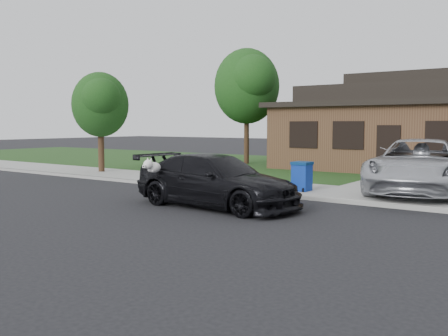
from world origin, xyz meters
The scene contains 11 objects.
ground centered at (0.00, 0.00, 0.00)m, with size 120.00×120.00×0.00m, color black.
sidewalk centered at (0.00, 5.00, 0.06)m, with size 60.00×3.00×0.12m, color gray.
curb centered at (0.00, 3.50, 0.06)m, with size 60.00×0.12×0.12m, color gray.
lawn centered at (0.00, 13.00, 0.07)m, with size 60.00×13.00×0.13m, color #193814.
driveway centered at (6.00, 10.00, 0.07)m, with size 4.50×13.00×0.14m, color gray.
sedan centered at (2.37, 0.84, 0.74)m, with size 5.21×2.58×1.48m.
minivan centered at (6.48, 6.26, 0.99)m, with size 2.83×6.14×1.71m, color #B7B9BF.
recycling_bin centered at (3.21, 4.49, 0.61)m, with size 0.58×0.62×0.96m.
house centered at (4.00, 15.00, 2.13)m, with size 12.60×8.60×4.65m.
tree_0 centered at (-4.34, 12.88, 4.48)m, with size 3.78×3.60×6.34m.
tree_2 centered at (-7.38, 5.11, 3.27)m, with size 2.73×2.60×4.59m.
Camera 1 is at (10.63, -10.33, 2.32)m, focal length 40.00 mm.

